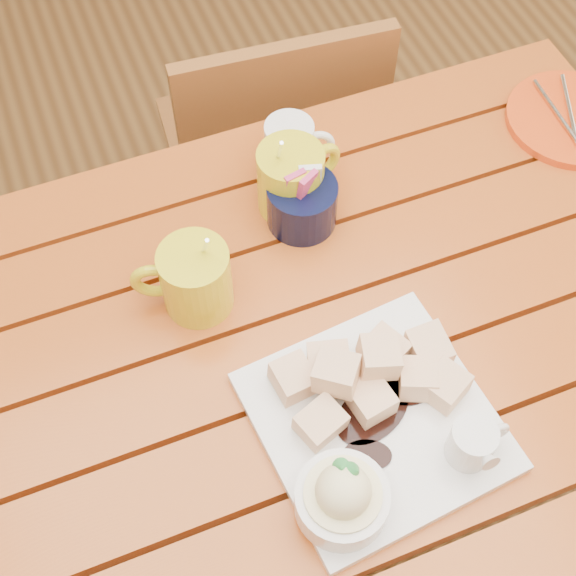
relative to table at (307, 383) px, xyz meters
name	(u,v)px	position (x,y,z in m)	size (l,w,h in m)	color
ground	(301,517)	(0.00, 0.00, -0.64)	(5.00, 5.00, 0.00)	brown
table	(307,383)	(0.00, 0.00, 0.00)	(1.20, 0.79, 0.75)	#8E3412
dessert_plate	(371,430)	(0.02, -0.14, 0.14)	(0.29, 0.29, 0.11)	white
coffee_mug_left	(194,279)	(-0.11, 0.12, 0.16)	(0.13, 0.09, 0.15)	gold
coffee_mug_right	(292,178)	(0.07, 0.23, 0.16)	(0.13, 0.09, 0.16)	gold
cream_pitcher	(291,146)	(0.09, 0.29, 0.15)	(0.10, 0.09, 0.09)	white
sugar_caddy	(302,203)	(0.07, 0.19, 0.15)	(0.10, 0.10, 0.11)	black
orange_saucer	(573,119)	(0.53, 0.22, 0.11)	(0.20, 0.20, 0.02)	#E24613
chair_far	(272,153)	(0.17, 0.58, -0.19)	(0.41, 0.41, 0.81)	brown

